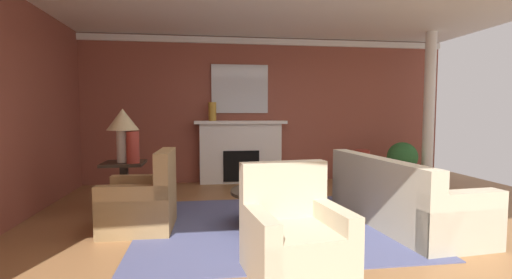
# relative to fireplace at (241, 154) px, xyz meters

# --- Properties ---
(ground_plane) EXTENTS (9.11, 9.11, 0.00)m
(ground_plane) POSITION_rel_fireplace_xyz_m (0.47, -2.97, -0.58)
(ground_plane) COLOR olive
(wall_fireplace) EXTENTS (7.60, 0.12, 2.88)m
(wall_fireplace) POSITION_rel_fireplace_xyz_m (0.47, 0.21, 0.86)
(wall_fireplace) COLOR brown
(wall_fireplace) RESTS_ON ground_plane
(crown_moulding) EXTENTS (7.60, 0.08, 0.12)m
(crown_moulding) POSITION_rel_fireplace_xyz_m (0.47, 0.13, 2.21)
(crown_moulding) COLOR white
(area_rug) EXTENTS (3.18, 2.73, 0.01)m
(area_rug) POSITION_rel_fireplace_xyz_m (0.09, -2.81, -0.58)
(area_rug) COLOR #4C517A
(area_rug) RESTS_ON ground_plane
(fireplace) EXTENTS (1.80, 0.35, 1.23)m
(fireplace) POSITION_rel_fireplace_xyz_m (0.00, 0.00, 0.00)
(fireplace) COLOR white
(fireplace) RESTS_ON ground_plane
(mantel_mirror) EXTENTS (1.12, 0.04, 0.95)m
(mantel_mirror) POSITION_rel_fireplace_xyz_m (0.00, 0.12, 1.28)
(mantel_mirror) COLOR silver
(sofa) EXTENTS (1.09, 2.17, 0.85)m
(sofa) POSITION_rel_fireplace_xyz_m (1.67, -2.99, -0.28)
(sofa) COLOR #BCB299
(sofa) RESTS_ON ground_plane
(armchair_near_window) EXTENTS (0.83, 0.83, 0.95)m
(armchair_near_window) POSITION_rel_fireplace_xyz_m (-1.45, -2.73, -0.27)
(armchair_near_window) COLOR #9E7A4C
(armchair_near_window) RESTS_ON ground_plane
(armchair_facing_fireplace) EXTENTS (0.90, 0.90, 0.95)m
(armchair_facing_fireplace) POSITION_rel_fireplace_xyz_m (0.03, -4.20, -0.27)
(armchair_facing_fireplace) COLOR #C1B293
(armchair_facing_fireplace) RESTS_ON ground_plane
(coffee_table) EXTENTS (1.00, 1.00, 0.45)m
(coffee_table) POSITION_rel_fireplace_xyz_m (0.09, -2.81, -0.25)
(coffee_table) COLOR #2D2319
(coffee_table) RESTS_ON ground_plane
(side_table) EXTENTS (0.56, 0.56, 0.70)m
(side_table) POSITION_rel_fireplace_xyz_m (-1.84, -1.85, -0.18)
(side_table) COLOR #2D2319
(side_table) RESTS_ON ground_plane
(table_lamp) EXTENTS (0.44, 0.44, 0.75)m
(table_lamp) POSITION_rel_fireplace_xyz_m (-1.84, -1.85, 0.64)
(table_lamp) COLOR beige
(table_lamp) RESTS_ON side_table
(vase_on_side_table) EXTENTS (0.17, 0.17, 0.44)m
(vase_on_side_table) POSITION_rel_fireplace_xyz_m (-1.69, -1.97, 0.34)
(vase_on_side_table) COLOR #9E3328
(vase_on_side_table) RESTS_ON side_table
(vase_tall_corner) EXTENTS (0.29, 0.29, 0.65)m
(vase_tall_corner) POSITION_rel_fireplace_xyz_m (2.40, -0.30, -0.26)
(vase_tall_corner) COLOR #9E3328
(vase_tall_corner) RESTS_ON ground_plane
(vase_mantel_left) EXTENTS (0.15, 0.15, 0.36)m
(vase_mantel_left) POSITION_rel_fireplace_xyz_m (-0.55, -0.05, 0.83)
(vase_mantel_left) COLOR #B7892D
(vase_mantel_left) RESTS_ON fireplace
(book_red_cover) EXTENTS (0.27, 0.19, 0.04)m
(book_red_cover) POSITION_rel_fireplace_xyz_m (0.07, -2.63, -0.11)
(book_red_cover) COLOR tan
(book_red_cover) RESTS_ON coffee_table
(book_art_folio) EXTENTS (0.27, 0.24, 0.04)m
(book_art_folio) POSITION_rel_fireplace_xyz_m (0.22, -2.91, -0.07)
(book_art_folio) COLOR tan
(book_art_folio) RESTS_ON coffee_table
(potted_plant) EXTENTS (0.56, 0.56, 0.83)m
(potted_plant) POSITION_rel_fireplace_xyz_m (3.00, -0.74, -0.09)
(potted_plant) COLOR #333333
(potted_plant) RESTS_ON ground_plane
(column_white) EXTENTS (0.20, 0.20, 2.88)m
(column_white) POSITION_rel_fireplace_xyz_m (3.48, -0.80, 0.86)
(column_white) COLOR white
(column_white) RESTS_ON ground_plane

